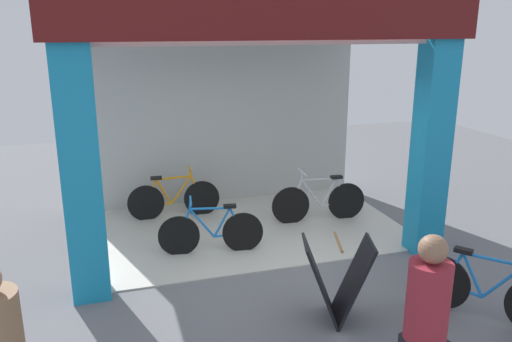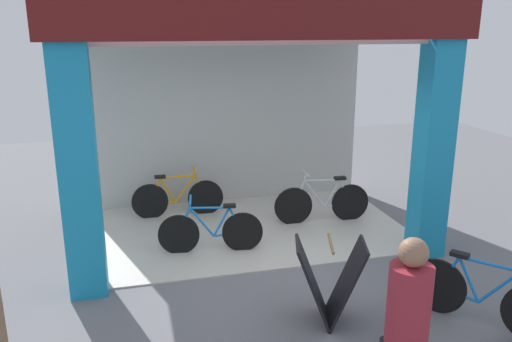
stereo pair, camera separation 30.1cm
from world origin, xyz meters
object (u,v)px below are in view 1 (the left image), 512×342
object	(u,v)px
bicycle_inside_0	(211,232)
pedestrian_0	(424,336)
bicycle_inside_1	(319,201)
sandwich_board_sign	(337,281)
bicycle_inside_2	(174,199)
bicycle_parked_0	(487,291)

from	to	relation	value
bicycle_inside_0	pedestrian_0	distance (m)	3.81
bicycle_inside_0	bicycle_inside_1	world-z (taller)	bicycle_inside_1
sandwich_board_sign	pedestrian_0	xyz separation A→B (m)	(-0.08, -1.65, 0.39)
bicycle_inside_0	pedestrian_0	world-z (taller)	pedestrian_0
bicycle_inside_0	bicycle_inside_1	xyz separation A→B (m)	(1.92, 0.69, 0.02)
bicycle_inside_1	bicycle_inside_2	world-z (taller)	bicycle_inside_1
bicycle_parked_0	pedestrian_0	size ratio (longest dim) A/B	0.77
bicycle_parked_0	pedestrian_0	bearing A→B (deg)	-144.27
bicycle_inside_1	bicycle_parked_0	xyz separation A→B (m)	(0.54, -3.21, 0.00)
bicycle_inside_1	sandwich_board_sign	size ratio (longest dim) A/B	1.68
sandwich_board_sign	pedestrian_0	distance (m)	1.69
bicycle_inside_2	pedestrian_0	size ratio (longest dim) A/B	0.91
bicycle_inside_2	pedestrian_0	bearing A→B (deg)	-77.56
bicycle_inside_0	pedestrian_0	size ratio (longest dim) A/B	0.87
bicycle_inside_2	pedestrian_0	distance (m)	5.36
bicycle_parked_0	pedestrian_0	distance (m)	2.05
bicycle_inside_0	sandwich_board_sign	distance (m)	2.24
bicycle_inside_0	sandwich_board_sign	bearing A→B (deg)	-65.42
pedestrian_0	bicycle_parked_0	bearing A→B (deg)	35.73
bicycle_inside_1	pedestrian_0	bearing A→B (deg)	-103.79
sandwich_board_sign	bicycle_inside_0	bearing A→B (deg)	114.58
bicycle_inside_2	pedestrian_0	xyz separation A→B (m)	(1.15, -5.21, 0.52)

